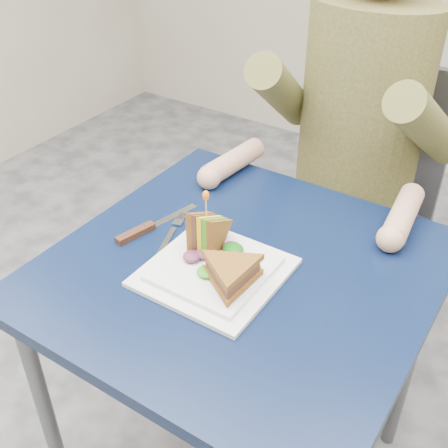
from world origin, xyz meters
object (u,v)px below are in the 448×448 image
Objects in this scene: fork at (170,235)px; table at (241,294)px; diner at (364,88)px; knife at (143,230)px; plate at (214,271)px; sandwich_upright at (207,234)px; sandwich_flat at (231,273)px; chair at (360,192)px.

table is at bearing 0.20° from fork.
diner is 3.39× the size of knife.
plate is 0.08m from sandwich_upright.
diner is at bearing 68.28° from knife.
sandwich_flat is (0.06, -0.03, 0.04)m from plate.
diner reaches higher than chair.
plate is 1.35× the size of sandwich_flat.
diner is 0.62m from sandwich_upright.
knife is (-0.25, -0.62, -0.18)m from diner.
plate is at bearing -8.86° from knife.
diner is at bearing 87.29° from plate.
knife is at bearing -175.21° from table.
knife is at bearing 167.76° from sandwich_flat.
fork is at bearing -107.21° from diner.
fork is 0.80× the size of knife.
plate is 1.49× the size of fork.
sandwich_flat is at bearing -12.24° from knife.
table is 3.41× the size of knife.
plate is 1.18× the size of knife.
table is 1.01× the size of diner.
sandwich_flat is (0.02, -0.67, -0.14)m from diner.
fork is (-0.18, -0.00, 0.08)m from table.
knife is (-0.06, -0.02, 0.00)m from fork.
chair is 4.23× the size of knife.
knife is (-0.25, -0.02, 0.09)m from table.
sandwich_flat is at bearing -87.94° from diner.
sandwich_upright is 0.82× the size of fork.
sandwich_flat is at bearing -88.23° from chair.
diner reaches higher than table.
sandwich_upright reaches higher than sandwich_flat.
plate is (-0.03, -0.65, -0.18)m from diner.
sandwich_flat reaches higher than knife.
chair reaches higher than sandwich_upright.
plate is at bearing -92.31° from chair.
chair is at bearing 91.77° from sandwich_flat.
knife reaches higher than table.
table is at bearing -90.00° from chair.
knife is at bearing -111.72° from diner.
chair is 5.32× the size of fork.
sandwich_upright reaches higher than table.
sandwich_upright is at bearing -97.53° from diner.
diner reaches higher than fork.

